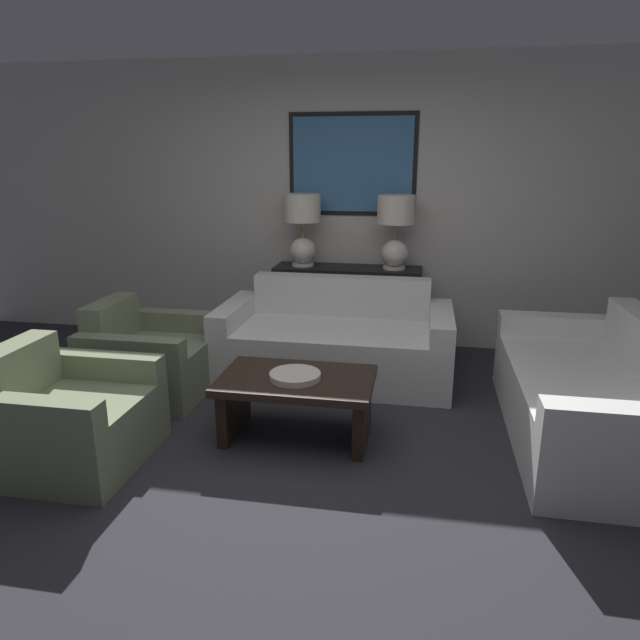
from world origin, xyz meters
TOP-DOWN VIEW (x-y plane):
  - ground_plane at (0.00, 0.00)m, footprint 20.00×20.00m
  - back_wall at (0.00, 2.53)m, footprint 7.92×0.12m
  - console_table at (0.00, 2.25)m, footprint 1.36×0.39m
  - table_lamp_left at (-0.43, 2.25)m, footprint 0.33×0.33m
  - table_lamp_right at (0.43, 2.25)m, footprint 0.33×0.33m
  - couch_by_back_wall at (0.00, 1.52)m, footprint 1.88×0.92m
  - couch_by_side at (1.80, 0.72)m, footprint 0.92×1.88m
  - coffee_table at (-0.08, 0.41)m, footprint 0.98×0.63m
  - decorative_bowl at (-0.08, 0.37)m, footprint 0.33×0.33m
  - armchair_near_back_wall at (-1.36, 0.93)m, footprint 0.83×0.86m
  - armchair_near_camera at (-1.36, -0.12)m, footprint 0.83×0.86m

SIDE VIEW (x-z plane):
  - ground_plane at x=0.00m, z-range 0.00..0.00m
  - armchair_near_back_wall at x=-1.36m, z-range -0.10..0.62m
  - armchair_near_camera at x=-1.36m, z-range -0.10..0.62m
  - couch_by_back_wall at x=0.00m, z-range -0.11..0.67m
  - couch_by_side at x=1.80m, z-range -0.11..0.67m
  - coffee_table at x=-0.08m, z-range 0.09..0.51m
  - console_table at x=0.00m, z-range 0.00..0.79m
  - decorative_bowl at x=-0.08m, z-range 0.42..0.46m
  - table_lamp_left at x=-0.43m, z-range 0.85..1.51m
  - table_lamp_right at x=0.43m, z-range 0.85..1.51m
  - back_wall at x=0.00m, z-range 0.01..2.66m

